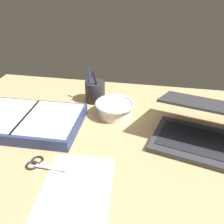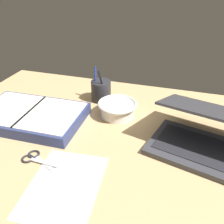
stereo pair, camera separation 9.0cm
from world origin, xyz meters
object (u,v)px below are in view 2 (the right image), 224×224
planner (31,116)px  scissors (34,158)px  laptop (208,137)px  bowl (117,108)px  pen_cup (101,91)px

planner → scissors: (13.37, -19.44, -1.84)cm
laptop → bowl: size_ratio=2.54×
laptop → bowl: (-33.68, 12.00, -1.61)cm
planner → scissors: size_ratio=3.11×
laptop → pen_cup: 49.92cm
scissors → bowl: bearing=76.7°
bowl → pen_cup: size_ratio=1.04×
laptop → scissors: bearing=-143.7°
laptop → scissors: size_ratio=3.06×
laptop → pen_cup: laptop is taller
bowl → laptop: bearing=-19.6°
pen_cup → scissors: (-7.00, -43.81, -4.26)cm
bowl → planner: bowl is taller
planner → bowl: bearing=22.2°
bowl → pen_cup: bearing=134.8°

